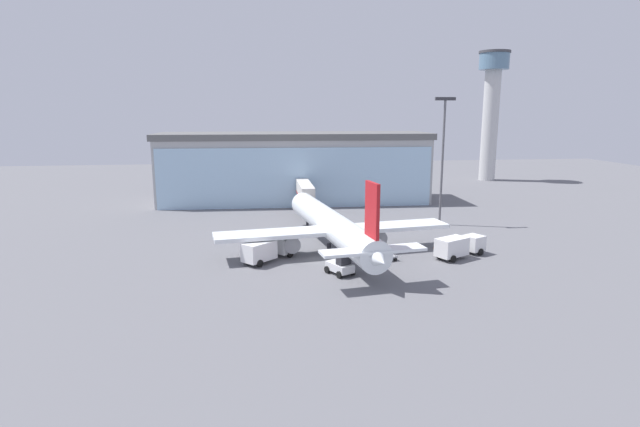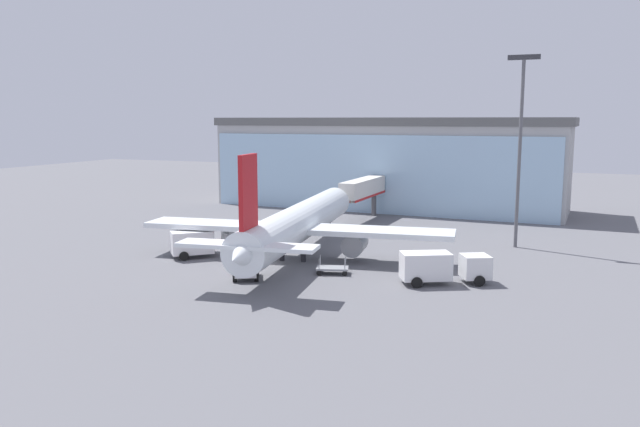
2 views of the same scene
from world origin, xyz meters
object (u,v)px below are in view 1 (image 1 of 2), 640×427
(apron_light_mast, at_px, (443,151))
(safety_cone_wingtip, at_px, (435,246))
(jet_bridge, at_px, (305,191))
(safety_cone_nose, at_px, (327,268))
(baggage_cart, at_px, (385,257))
(pushback_tug, at_px, (341,266))
(control_tower, at_px, (491,103))
(airplane, at_px, (333,226))
(fuel_truck, at_px, (459,246))
(catering_truck, at_px, (267,249))

(apron_light_mast, xyz_separation_m, safety_cone_wingtip, (-5.80, -13.58, -11.48))
(jet_bridge, xyz_separation_m, safety_cone_nose, (-0.73, -31.52, -3.94))
(jet_bridge, bearing_deg, safety_cone_nose, 179.26)
(jet_bridge, bearing_deg, apron_light_mast, -116.95)
(baggage_cart, height_order, pushback_tug, pushback_tug)
(jet_bridge, xyz_separation_m, pushback_tug, (0.50, -33.27, -3.24))
(control_tower, distance_m, pushback_tug, 90.86)
(airplane, relative_size, baggage_cart, 11.10)
(pushback_tug, bearing_deg, fuel_truck, -100.86)
(jet_bridge, height_order, safety_cone_wingtip, jet_bridge)
(control_tower, distance_m, safety_cone_wingtip, 76.11)
(airplane, height_order, catering_truck, airplane)
(safety_cone_wingtip, bearing_deg, apron_light_mast, 66.85)
(fuel_truck, relative_size, safety_cone_wingtip, 13.62)
(fuel_truck, height_order, pushback_tug, fuel_truck)
(control_tower, distance_m, safety_cone_nose, 90.35)
(pushback_tug, bearing_deg, jet_bridge, -26.58)
(airplane, xyz_separation_m, safety_cone_nose, (-1.85, -7.72, -3.04))
(airplane, bearing_deg, catering_truck, 102.90)
(pushback_tug, bearing_deg, safety_cone_nose, 7.77)
(airplane, distance_m, fuel_truck, 15.97)
(apron_light_mast, xyz_separation_m, pushback_tug, (-20.05, -22.55, -10.78))
(apron_light_mast, height_order, safety_cone_wingtip, apron_light_mast)
(jet_bridge, distance_m, safety_cone_nose, 31.77)
(control_tower, distance_m, apron_light_mast, 59.49)
(pushback_tug, distance_m, safety_cone_wingtip, 16.85)
(fuel_truck, bearing_deg, safety_cone_wingtip, 81.72)
(apron_light_mast, distance_m, safety_cone_wingtip, 18.70)
(jet_bridge, bearing_deg, baggage_cart, -166.35)
(baggage_cart, bearing_deg, safety_cone_nose, 1.96)
(baggage_cart, distance_m, safety_cone_nose, 7.89)
(pushback_tug, xyz_separation_m, safety_cone_nose, (-1.23, 1.75, -0.70))
(control_tower, height_order, catering_truck, control_tower)
(control_tower, distance_m, catering_truck, 90.89)
(pushback_tug, relative_size, safety_cone_nose, 6.71)
(safety_cone_nose, bearing_deg, safety_cone_wingtip, 25.02)
(control_tower, relative_size, apron_light_mast, 1.65)
(fuel_truck, xyz_separation_m, baggage_cart, (-9.55, -0.30, -0.97))
(jet_bridge, distance_m, airplane, 23.84)
(airplane, distance_m, catering_truck, 9.30)
(jet_bridge, bearing_deg, pushback_tug, -178.54)
(control_tower, xyz_separation_m, safety_cone_wingtip, (-37.67, -63.14, -19.69))
(control_tower, height_order, fuel_truck, control_tower)
(baggage_cart, bearing_deg, fuel_truck, 164.24)
(jet_bridge, distance_m, safety_cone_wingtip, 28.69)
(safety_cone_wingtip, bearing_deg, pushback_tug, -147.80)
(airplane, distance_m, pushback_tug, 9.78)
(jet_bridge, height_order, airplane, airplane)
(apron_light_mast, distance_m, baggage_cart, 25.47)
(apron_light_mast, bearing_deg, baggage_cart, -127.34)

